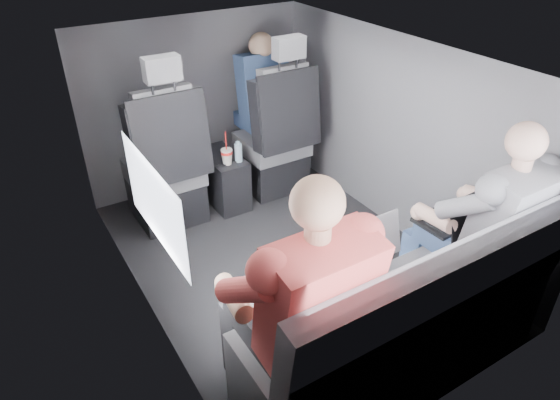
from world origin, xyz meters
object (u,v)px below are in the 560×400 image
passenger_front_right (262,91)px  soda_cup (227,156)px  laptop_black (456,218)px  passenger_rear_right (482,226)px  front_seat_left (167,173)px  rear_bench (402,328)px  laptop_silver (360,243)px  water_bottle (238,152)px  passenger_rear_left (298,305)px  laptop_white (284,286)px  front_seat_right (276,144)px  center_console (223,179)px

passenger_front_right → soda_cup: bearing=-144.9°
laptop_black → passenger_front_right: bearing=91.4°
passenger_rear_right → laptop_black: bearing=113.8°
front_seat_left → rear_bench: (0.45, -1.90, -0.09)m
rear_bench → soda_cup: bearing=90.8°
front_seat_left → laptop_silver: size_ratio=3.95×
front_seat_left → soda_cup: (0.43, -0.10, 0.06)m
water_bottle → laptop_black: laptop_black is taller
laptop_silver → passenger_rear_right: bearing=-19.2°
laptop_silver → passenger_rear_right: (0.63, -0.22, 0.00)m
water_bottle → passenger_rear_left: bearing=-109.8°
laptop_silver → passenger_rear_left: passenger_rear_left is taller
laptop_white → laptop_black: laptop_white is taller
front_seat_right → passenger_front_right: (0.03, 0.26, 0.35)m
center_console → soda_cup: (-0.02, -0.14, 0.26)m
laptop_silver → passenger_front_right: (0.52, 1.85, 0.12)m
front_seat_left → laptop_white: 1.68m
front_seat_right → passenger_rear_right: (0.14, -1.81, 0.23)m
center_console → water_bottle: size_ratio=3.04×
laptop_silver → laptop_white: bearing=-170.9°
center_console → water_bottle: 0.32m
front_seat_left → passenger_rear_right: 2.10m
front_seat_left → laptop_black: bearing=-59.7°
rear_bench → passenger_rear_right: passenger_rear_right is taller
water_bottle → laptop_white: (-0.59, -1.56, 0.17)m
water_bottle → rear_bench: bearing=-92.1°
soda_cup → laptop_black: bearing=-70.5°
front_seat_right → passenger_rear_right: size_ratio=1.02×
passenger_rear_left → passenger_front_right: bearing=63.5°
front_seat_left → center_console: 0.49m
passenger_front_right → water_bottle: bearing=-138.9°
passenger_rear_left → soda_cup: bearing=73.1°
front_seat_left → passenger_front_right: bearing=15.4°
water_bottle → laptop_white: bearing=-110.6°
soda_cup → passenger_rear_left: size_ratio=0.20×
front_seat_right → laptop_silver: bearing=-107.0°
front_seat_right → passenger_front_right: 0.43m
passenger_rear_right → passenger_front_right: size_ratio=1.61×
passenger_front_right → center_console: bearing=-155.8°
center_console → front_seat_left: bearing=-174.9°
passenger_rear_left → passenger_rear_right: bearing=0.0°
center_console → water_bottle: water_bottle is taller
laptop_white → passenger_front_right: passenger_front_right is taller
center_console → passenger_rear_left: passenger_rear_left is taller
soda_cup → water_bottle: size_ratio=1.61×
laptop_silver → passenger_rear_left: bearing=-156.7°
soda_cup → water_bottle: bearing=-4.0°
soda_cup → laptop_silver: laptop_silver is taller
center_console → passenger_rear_left: bearing=-106.4°
rear_bench → passenger_rear_left: passenger_rear_left is taller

